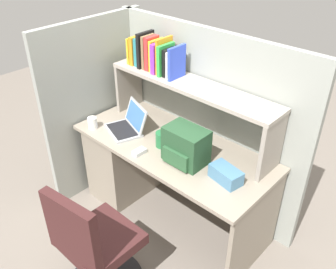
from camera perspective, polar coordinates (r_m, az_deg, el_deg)
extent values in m
plane|color=slate|center=(3.27, 0.61, -12.31)|extent=(8.00, 8.00, 0.00)
cube|color=gray|center=(2.81, 0.70, -1.92)|extent=(1.60, 0.70, 0.03)
cube|color=gray|center=(3.35, -6.34, -3.43)|extent=(0.40, 0.64, 0.70)
cube|color=gray|center=(2.71, 13.32, -14.68)|extent=(0.03, 0.64, 0.70)
cube|color=#939991|center=(3.02, 5.56, 2.01)|extent=(1.84, 0.05, 1.55)
cube|color=#939991|center=(3.30, -10.90, 4.32)|extent=(0.05, 1.06, 1.55)
cube|color=gray|center=(3.26, -6.08, 7.60)|extent=(0.03, 0.28, 0.42)
cube|color=gray|center=(2.50, 15.84, -1.89)|extent=(0.03, 0.28, 0.42)
cube|color=#AAA093|center=(2.72, 3.63, 7.70)|extent=(1.44, 0.28, 0.03)
cube|color=yellow|center=(3.06, -5.39, 12.97)|extent=(0.02, 0.14, 0.21)
cube|color=orange|center=(3.03, -4.88, 12.96)|extent=(0.04, 0.14, 0.23)
cube|color=teal|center=(3.01, -4.06, 12.82)|extent=(0.04, 0.15, 0.22)
cube|color=black|center=(2.96, -3.52, 13.06)|extent=(0.03, 0.18, 0.28)
cube|color=olive|center=(2.93, -3.11, 12.72)|extent=(0.03, 0.13, 0.26)
cube|color=red|center=(2.91, -2.54, 12.54)|extent=(0.04, 0.13, 0.26)
cube|color=yellow|center=(2.89, -1.79, 12.25)|extent=(0.03, 0.15, 0.24)
cube|color=purple|center=(2.86, -1.35, 11.89)|extent=(0.04, 0.16, 0.23)
cube|color=orange|center=(2.84, -0.61, 12.18)|extent=(0.02, 0.17, 0.27)
cube|color=green|center=(2.81, -0.36, 11.60)|extent=(0.03, 0.17, 0.24)
cube|color=black|center=(2.79, 0.29, 11.17)|extent=(0.04, 0.13, 0.21)
cube|color=white|center=(2.78, 1.08, 10.99)|extent=(0.03, 0.18, 0.21)
cube|color=blue|center=(2.74, 1.37, 11.11)|extent=(0.02, 0.18, 0.25)
cube|color=#B7BABF|center=(2.98, -6.97, 0.61)|extent=(0.37, 0.31, 0.02)
cube|color=black|center=(2.97, -7.16, 0.74)|extent=(0.31, 0.25, 0.00)
cube|color=#B7BABF|center=(2.96, -5.02, 2.97)|extent=(0.32, 0.18, 0.19)
cube|color=#3F72CC|center=(2.96, -5.15, 2.94)|extent=(0.28, 0.14, 0.16)
cube|color=#264C2D|center=(2.57, 2.83, -1.69)|extent=(0.30, 0.20, 0.26)
cube|color=#2B5734|center=(2.54, 1.24, -3.78)|extent=(0.22, 0.04, 0.12)
cube|color=silver|center=(2.71, -4.51, -2.70)|extent=(0.06, 0.11, 0.03)
cylinder|color=white|center=(3.05, -11.67, 1.77)|extent=(0.08, 0.08, 0.10)
cube|color=teal|center=(2.46, 8.98, -6.18)|extent=(0.24, 0.16, 0.10)
cylinder|color=#26723F|center=(2.76, -0.95, -0.75)|extent=(0.10, 0.10, 0.12)
cylinder|color=#262628|center=(2.66, -9.94, -18.76)|extent=(0.05, 0.05, 0.41)
cube|color=#3F1E1E|center=(2.51, -10.39, -15.82)|extent=(0.44, 0.44, 0.08)
cube|color=#3F1E1E|center=(2.24, -14.74, -14.29)|extent=(0.40, 0.11, 0.44)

